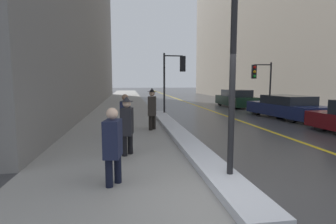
# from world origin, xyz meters

# --- Properties ---
(ground_plane) EXTENTS (160.00, 160.00, 0.00)m
(ground_plane) POSITION_xyz_m (0.00, 0.00, 0.00)
(ground_plane) COLOR #38383A
(sidewalk_slab) EXTENTS (4.00, 80.00, 0.01)m
(sidewalk_slab) POSITION_xyz_m (-2.00, 15.00, 0.01)
(sidewalk_slab) COLOR gray
(sidewalk_slab) RESTS_ON ground
(road_centre_stripe) EXTENTS (0.16, 80.00, 0.00)m
(road_centre_stripe) POSITION_xyz_m (4.00, 15.00, 0.00)
(road_centre_stripe) COLOR gold
(road_centre_stripe) RESTS_ON ground
(snow_bank_curb) EXTENTS (0.70, 13.15, 0.17)m
(snow_bank_curb) POSITION_xyz_m (0.21, 5.60, 0.08)
(snow_bank_curb) COLOR silver
(snow_bank_curb) RESTS_ON ground
(lamp_post) EXTENTS (0.28, 0.28, 5.18)m
(lamp_post) POSITION_xyz_m (0.36, 0.84, 3.08)
(lamp_post) COLOR black
(lamp_post) RESTS_ON ground
(traffic_light_near) EXTENTS (1.31, 0.32, 3.62)m
(traffic_light_near) POSITION_xyz_m (1.18, 11.31, 2.61)
(traffic_light_near) COLOR black
(traffic_light_near) RESTS_ON ground
(traffic_light_far) EXTENTS (1.30, 0.35, 3.23)m
(traffic_light_far) POSITION_xyz_m (6.96, 12.25, 2.32)
(traffic_light_far) COLOR black
(traffic_light_far) RESTS_ON ground
(pedestrian_with_shoulder_bag) EXTENTS (0.36, 0.72, 1.50)m
(pedestrian_with_shoulder_bag) POSITION_xyz_m (-1.91, 1.01, 0.83)
(pedestrian_with_shoulder_bag) COLOR black
(pedestrian_with_shoulder_bag) RESTS_ON ground
(pedestrian_in_fedora) EXTENTS (0.36, 0.53, 1.60)m
(pedestrian_in_fedora) POSITION_xyz_m (-1.65, 3.05, 0.87)
(pedestrian_in_fedora) COLOR black
(pedestrian_in_fedora) RESTS_ON ground
(pedestrian_trailing) EXTENTS (0.37, 0.73, 1.55)m
(pedestrian_trailing) POSITION_xyz_m (-1.72, 5.40, 0.85)
(pedestrian_trailing) COLOR black
(pedestrian_trailing) RESTS_ON ground
(pedestrian_in_glasses) EXTENTS (0.39, 0.57, 1.72)m
(pedestrian_in_glasses) POSITION_xyz_m (-0.65, 6.67, 0.94)
(pedestrian_in_glasses) COLOR black
(pedestrian_in_glasses) RESTS_ON ground
(parked_car_navy) EXTENTS (2.37, 4.94, 1.24)m
(parked_car_navy) POSITION_xyz_m (6.90, 9.10, 0.60)
(parked_car_navy) COLOR navy
(parked_car_navy) RESTS_ON ground
(parked_car_dark_green) EXTENTS (1.84, 4.49, 1.35)m
(parked_car_dark_green) POSITION_xyz_m (6.81, 15.64, 0.63)
(parked_car_dark_green) COLOR black
(parked_car_dark_green) RESTS_ON ground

